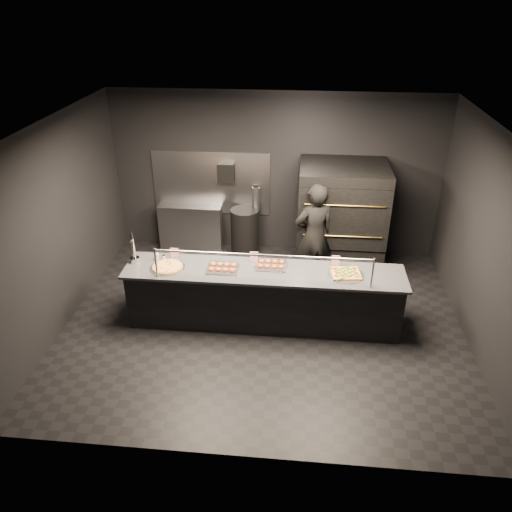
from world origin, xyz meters
name	(u,v)px	position (x,y,z in m)	size (l,w,h in m)	color
room	(263,234)	(-0.02, 0.05, 1.50)	(6.04, 6.00, 3.00)	black
service_counter	(264,297)	(0.00, 0.00, 0.46)	(4.10, 0.78, 1.37)	black
pizza_oven	(341,217)	(1.20, 1.90, 0.97)	(1.50, 1.23, 1.91)	black
prep_shelf	(191,227)	(-1.60, 2.32, 0.45)	(1.20, 0.35, 0.90)	#99999E
towel_dispenser	(226,172)	(-0.90, 2.39, 1.55)	(0.30, 0.20, 0.35)	black
fire_extinguisher	(256,198)	(-0.35, 2.40, 1.06)	(0.14, 0.14, 0.51)	#B2B2B7
beer_tap	(134,253)	(-1.94, 0.06, 1.07)	(0.14, 0.20, 0.54)	silver
round_pizza	(168,267)	(-1.41, -0.06, 0.94)	(0.51, 0.51, 0.03)	silver
slider_tray_a	(223,268)	(-0.60, -0.02, 0.95)	(0.46, 0.35, 0.07)	silver
slider_tray_b	(271,265)	(0.10, 0.14, 0.95)	(0.52, 0.44, 0.07)	silver
square_pizza	(346,274)	(1.18, 0.00, 0.94)	(0.52, 0.52, 0.05)	silver
condiment_jar	(159,257)	(-1.60, 0.16, 0.97)	(0.17, 0.07, 0.11)	silver
tent_cards	(254,256)	(-0.17, 0.28, 1.00)	(2.55, 0.04, 0.15)	white
trash_bin	(245,232)	(-0.54, 2.22, 0.45)	(0.54, 0.54, 0.89)	black
worker	(314,236)	(0.73, 1.21, 0.91)	(0.67, 0.44, 1.83)	black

